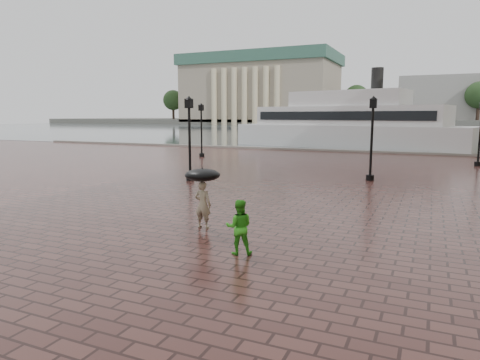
% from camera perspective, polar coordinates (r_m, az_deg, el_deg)
% --- Properties ---
extents(ground, '(300.00, 300.00, 0.00)m').
position_cam_1_polar(ground, '(12.19, -6.46, -8.24)').
color(ground, '#3D1F1C').
rests_on(ground, ground).
extents(harbour_water, '(240.00, 240.00, 0.00)m').
position_cam_1_polar(harbour_water, '(102.25, 20.95, 6.10)').
color(harbour_water, '#434F52').
rests_on(harbour_water, ground).
extents(quay_edge, '(80.00, 0.60, 0.30)m').
position_cam_1_polar(quay_edge, '(42.59, 16.06, 3.55)').
color(quay_edge, slate).
rests_on(quay_edge, ground).
extents(far_shore, '(300.00, 60.00, 2.00)m').
position_cam_1_polar(far_shore, '(170.14, 22.36, 7.15)').
color(far_shore, '#4C4C47').
rests_on(far_shore, ground).
extents(museum, '(57.00, 32.50, 26.00)m').
position_cam_1_polar(museum, '(166.55, 2.73, 12.20)').
color(museum, gray).
rests_on(museum, ground).
extents(far_trees, '(188.00, 8.00, 13.50)m').
position_cam_1_polar(far_trees, '(148.26, 22.24, 10.29)').
color(far_trees, '#2D2119').
rests_on(far_trees, ground).
extents(street_lamps, '(21.44, 14.44, 4.40)m').
position_cam_1_polar(street_lamps, '(28.54, 9.02, 6.12)').
color(street_lamps, black).
rests_on(street_lamps, ground).
extents(adult_pedestrian, '(0.55, 0.37, 1.50)m').
position_cam_1_polar(adult_pedestrian, '(13.48, -4.97, -3.30)').
color(adult_pedestrian, gray).
rests_on(adult_pedestrian, ground).
extents(child_pedestrian, '(0.85, 0.77, 1.42)m').
position_cam_1_polar(child_pedestrian, '(10.94, -0.13, -6.29)').
color(child_pedestrian, green).
rests_on(child_pedestrian, ground).
extents(ferry_near, '(26.23, 11.83, 8.37)m').
position_cam_1_polar(ferry_near, '(48.46, 14.15, 7.18)').
color(ferry_near, silver).
rests_on(ferry_near, ground).
extents(umbrella, '(1.10, 1.10, 1.09)m').
position_cam_1_polar(umbrella, '(13.31, -5.03, 0.67)').
color(umbrella, black).
rests_on(umbrella, ground).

